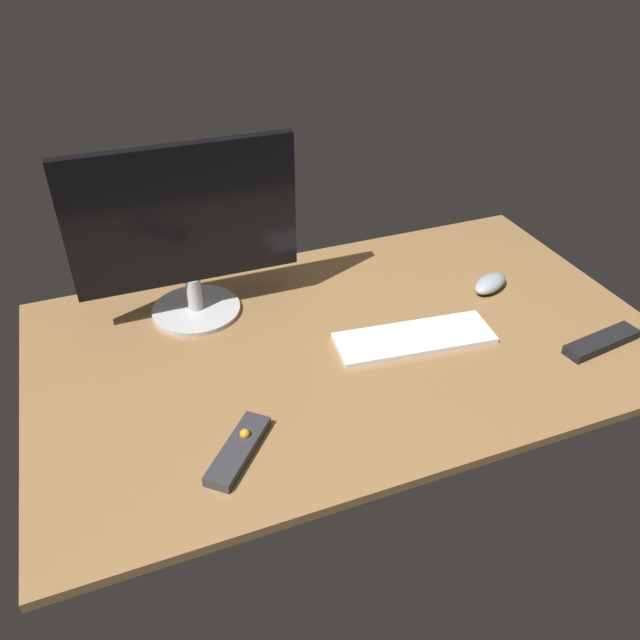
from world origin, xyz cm
name	(u,v)px	position (x,y,z in cm)	size (l,w,h in cm)	color
desk	(348,343)	(0.00, 0.00, 1.00)	(140.00, 84.00, 2.00)	olive
monitor	(186,228)	(-29.88, 23.47, 24.40)	(50.82, 21.13, 41.44)	#B9B9B9
keyboard	(414,338)	(13.77, -5.82, 2.63)	(35.95, 11.89, 1.25)	white
computer_mouse	(490,283)	(41.88, 6.58, 3.76)	(11.58, 5.73, 3.52)	#999EA5
media_remote	(239,450)	(-32.46, -24.88, 3.06)	(15.61, 16.82, 3.32)	#2D2D33
tv_remote	(602,342)	(51.92, -22.71, 3.06)	(19.68, 4.80, 2.11)	black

